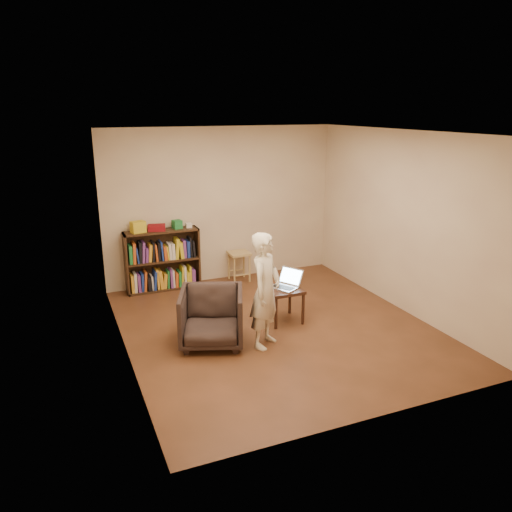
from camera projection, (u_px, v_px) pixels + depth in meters
name	position (u px, v px, depth m)	size (l,w,h in m)	color
floor	(276.00, 327.00, 6.84)	(4.50, 4.50, 0.00)	#452716
ceiling	(279.00, 132.00, 6.09)	(4.50, 4.50, 0.00)	silver
wall_back	(222.00, 205.00, 8.45)	(4.00, 4.00, 0.00)	beige
wall_left	(120.00, 252.00, 5.73)	(4.50, 4.50, 0.00)	beige
wall_right	(403.00, 222.00, 7.20)	(4.50, 4.50, 0.00)	beige
bookshelf	(163.00, 263.00, 8.16)	(1.20, 0.30, 1.00)	black
box_yellow	(138.00, 227.00, 7.83)	(0.22, 0.16, 0.18)	gold
red_cloth	(157.00, 228.00, 7.96)	(0.27, 0.20, 0.09)	maroon
box_green	(177.00, 224.00, 8.09)	(0.14, 0.14, 0.14)	#1F7735
box_white	(189.00, 225.00, 8.16)	(0.09, 0.09, 0.07)	silver
stool	(239.00, 258.00, 8.57)	(0.35, 0.35, 0.51)	#A2834F
armchair	(212.00, 317.00, 6.27)	(0.78, 0.80, 0.73)	black
side_table	(283.00, 294.00, 6.93)	(0.47, 0.47, 0.48)	black
laptop	(286.00, 283.00, 6.95)	(0.50, 0.49, 0.24)	#B8B8BD
person	(265.00, 290.00, 6.13)	(0.53, 0.35, 1.46)	beige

